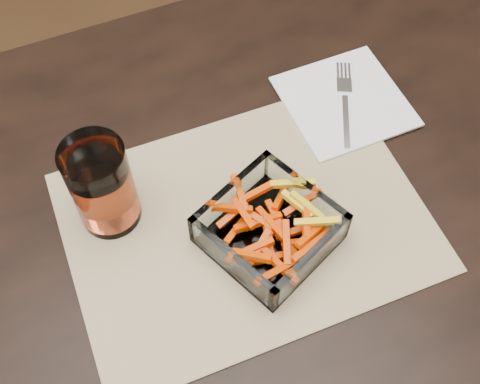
{
  "coord_description": "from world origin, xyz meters",
  "views": [
    {
      "loc": [
        -0.15,
        -0.31,
        1.43
      ],
      "look_at": [
        0.01,
        0.05,
        0.78
      ],
      "focal_mm": 45.0,
      "sensor_mm": 36.0,
      "label": 1
    }
  ],
  "objects_px": {
    "dining_table": "(248,269)",
    "fork": "(345,101)",
    "glass_bowl": "(269,230)",
    "tumbler": "(103,188)"
  },
  "relations": [
    {
      "from": "dining_table",
      "to": "glass_bowl",
      "type": "height_order",
      "value": "glass_bowl"
    },
    {
      "from": "tumbler",
      "to": "fork",
      "type": "relative_size",
      "value": 0.9
    },
    {
      "from": "dining_table",
      "to": "glass_bowl",
      "type": "relative_size",
      "value": 8.73
    },
    {
      "from": "tumbler",
      "to": "glass_bowl",
      "type": "bearing_deg",
      "value": -33.5
    },
    {
      "from": "dining_table",
      "to": "glass_bowl",
      "type": "distance_m",
      "value": 0.12
    },
    {
      "from": "tumbler",
      "to": "fork",
      "type": "height_order",
      "value": "tumbler"
    },
    {
      "from": "dining_table",
      "to": "glass_bowl",
      "type": "bearing_deg",
      "value": -20.46
    },
    {
      "from": "dining_table",
      "to": "tumbler",
      "type": "xyz_separation_m",
      "value": [
        -0.15,
        0.1,
        0.15
      ]
    },
    {
      "from": "dining_table",
      "to": "fork",
      "type": "distance_m",
      "value": 0.28
    },
    {
      "from": "dining_table",
      "to": "fork",
      "type": "relative_size",
      "value": 10.74
    }
  ]
}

